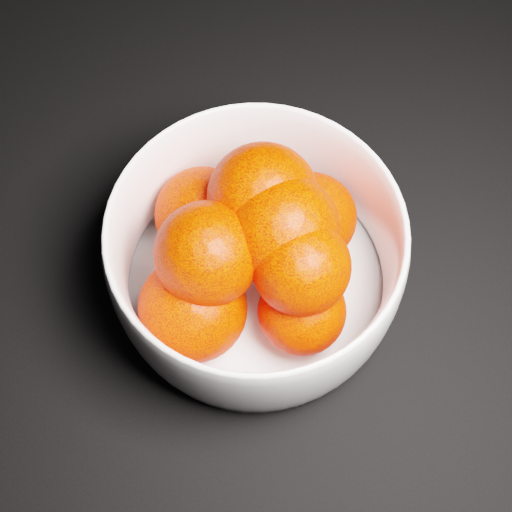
% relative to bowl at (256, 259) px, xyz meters
% --- Properties ---
extents(bowl, '(0.22, 0.22, 0.11)m').
position_rel_bowl_xyz_m(bowl, '(0.00, 0.00, 0.00)').
color(bowl, white).
rests_on(bowl, ground).
extents(orange_pile, '(0.17, 0.18, 0.12)m').
position_rel_bowl_xyz_m(orange_pile, '(-0.00, 0.00, 0.02)').
color(orange_pile, '#FF2000').
rests_on(orange_pile, bowl).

